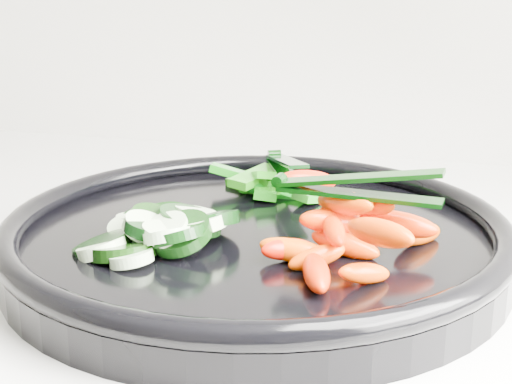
% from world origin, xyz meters
% --- Properties ---
extents(veggie_tray, '(0.49, 0.49, 0.04)m').
position_xyz_m(veggie_tray, '(0.69, 1.64, 0.95)').
color(veggie_tray, black).
rests_on(veggie_tray, counter).
extents(cucumber_pile, '(0.12, 0.12, 0.04)m').
position_xyz_m(cucumber_pile, '(0.63, 1.59, 0.96)').
color(cucumber_pile, black).
rests_on(cucumber_pile, veggie_tray).
extents(carrot_pile, '(0.13, 0.15, 0.05)m').
position_xyz_m(carrot_pile, '(0.76, 1.61, 0.97)').
color(carrot_pile, '#F56000').
rests_on(carrot_pile, veggie_tray).
extents(pepper_pile, '(0.12, 0.09, 0.04)m').
position_xyz_m(pepper_pile, '(0.67, 1.74, 0.96)').
color(pepper_pile, '#206809').
rests_on(pepper_pile, veggie_tray).
extents(tong_carrot, '(0.11, 0.02, 0.02)m').
position_xyz_m(tong_carrot, '(0.77, 1.61, 1.00)').
color(tong_carrot, black).
rests_on(tong_carrot, carrot_pile).
extents(tong_pepper, '(0.06, 0.11, 0.02)m').
position_xyz_m(tong_pepper, '(0.69, 1.73, 0.98)').
color(tong_pepper, black).
rests_on(tong_pepper, pepper_pile).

